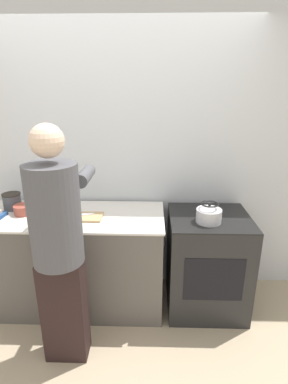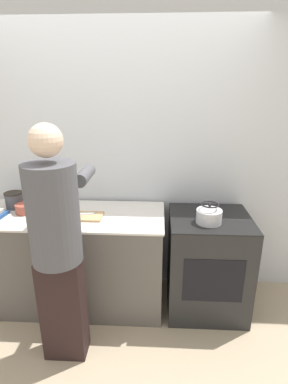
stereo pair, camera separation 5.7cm
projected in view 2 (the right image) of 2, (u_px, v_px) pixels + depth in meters
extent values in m
plane|color=tan|center=(111.00, 326.00, 2.57)|extent=(12.00, 12.00, 0.00)
cube|color=silver|center=(118.00, 159.00, 2.82)|extent=(8.00, 0.05, 2.60)
cube|color=#5B5651|center=(74.00, 259.00, 2.75)|extent=(1.62, 0.66, 0.87)
cube|color=silver|center=(70.00, 215.00, 2.61)|extent=(1.64, 0.68, 0.02)
cube|color=black|center=(207.00, 263.00, 2.69)|extent=(0.69, 0.64, 0.88)
cube|color=black|center=(211.00, 218.00, 2.54)|extent=(0.69, 0.64, 0.01)
cube|color=black|center=(213.00, 281.00, 2.37)|extent=(0.48, 0.01, 0.39)
cube|color=black|center=(64.00, 308.00, 2.19)|extent=(0.31, 0.19, 0.82)
cylinder|color=#4C4C51|center=(54.00, 214.00, 1.94)|extent=(0.34, 0.34, 0.68)
sphere|color=beige|center=(46.00, 140.00, 1.79)|extent=(0.21, 0.21, 0.21)
cylinder|color=#4C4C51|center=(45.00, 175.00, 2.18)|extent=(0.10, 0.30, 0.10)
cylinder|color=#4C4C51|center=(85.00, 175.00, 2.16)|extent=(0.10, 0.30, 0.10)
cube|color=tan|center=(83.00, 216.00, 2.54)|extent=(0.33, 0.20, 0.02)
cube|color=silver|center=(85.00, 214.00, 2.56)|extent=(0.16, 0.07, 0.01)
cube|color=black|center=(70.00, 215.00, 2.54)|extent=(0.10, 0.05, 0.01)
cylinder|color=silver|center=(209.00, 216.00, 2.42)|extent=(0.21, 0.21, 0.11)
cone|color=silver|center=(210.00, 208.00, 2.39)|extent=(0.17, 0.17, 0.03)
sphere|color=black|center=(210.00, 205.00, 2.38)|extent=(0.02, 0.02, 0.02)
torus|color=black|center=(210.00, 204.00, 2.38)|extent=(0.15, 0.15, 0.01)
cylinder|color=#9E4738|center=(25.00, 208.00, 2.62)|extent=(0.16, 0.16, 0.08)
cylinder|color=silver|center=(47.00, 203.00, 2.78)|extent=(0.19, 0.19, 0.05)
cylinder|color=#4C4C51|center=(14.00, 201.00, 2.73)|extent=(0.15, 0.15, 0.13)
cylinder|color=#28231E|center=(13.00, 193.00, 2.70)|extent=(0.16, 0.16, 0.01)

